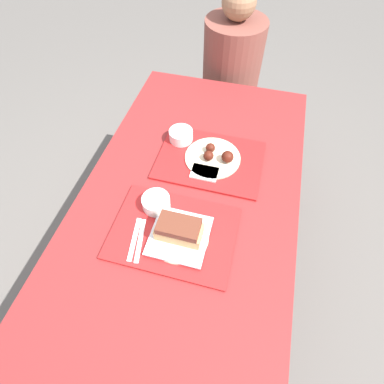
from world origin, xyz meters
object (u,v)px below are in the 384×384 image
bowl_coleslaw_near (156,202)px  person_seated_across (232,60)px  bowl_coleslaw_far (181,135)px  tray_far (210,160)px  tray_near (174,232)px  wings_plate_far (215,156)px  brisket_sandwich_plate (179,232)px

bowl_coleslaw_near → person_seated_across: person_seated_across is taller
bowl_coleslaw_near → bowl_coleslaw_far: same height
tray_far → tray_near: bearing=-97.4°
tray_near → wings_plate_far: wings_plate_far is taller
tray_near → brisket_sandwich_plate: size_ratio=2.13×
tray_far → brisket_sandwich_plate: (-0.02, -0.39, 0.04)m
bowl_coleslaw_far → wings_plate_far: wings_plate_far is taller
brisket_sandwich_plate → tray_near: bearing=150.5°
tray_far → brisket_sandwich_plate: size_ratio=2.13×
wings_plate_far → bowl_coleslaw_far: bearing=155.6°
bowl_coleslaw_far → wings_plate_far: bearing=-24.4°
bowl_coleslaw_far → tray_near: bearing=-77.3°
tray_far → person_seated_across: (-0.05, 0.81, -0.00)m
bowl_coleslaw_near → brisket_sandwich_plate: bearing=-41.0°
tray_far → person_seated_across: 0.81m
bowl_coleslaw_far → wings_plate_far: size_ratio=0.44×
person_seated_across → wings_plate_far: bearing=-85.4°
bowl_coleslaw_near → wings_plate_far: bearing=61.4°
tray_near → brisket_sandwich_plate: bearing=-29.5°
tray_near → bowl_coleslaw_far: size_ratio=4.21×
tray_near → tray_far: 0.38m
brisket_sandwich_plate → bowl_coleslaw_far: brisket_sandwich_plate is taller
tray_far → wings_plate_far: wings_plate_far is taller
tray_near → bowl_coleslaw_far: 0.48m
wings_plate_far → tray_near: bearing=-99.9°
tray_near → bowl_coleslaw_far: bearing=102.7°
bowl_coleslaw_far → brisket_sandwich_plate: bearing=-74.6°
tray_near → tray_far: bearing=82.6°
wings_plate_far → brisket_sandwich_plate: bearing=-95.6°
person_seated_across → tray_far: bearing=-86.7°
bowl_coleslaw_near → wings_plate_far: size_ratio=0.44×
person_seated_across → tray_near: bearing=-90.1°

